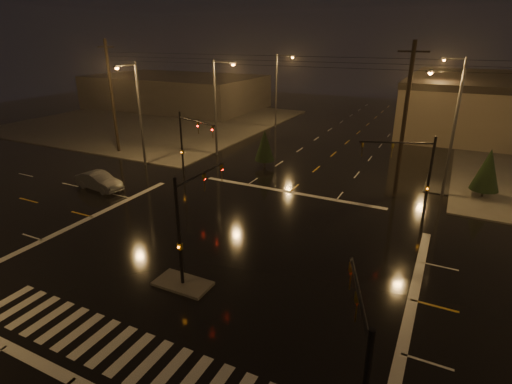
# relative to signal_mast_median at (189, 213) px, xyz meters

# --- Properties ---
(ground) EXTENTS (140.00, 140.00, 0.00)m
(ground) POSITION_rel_signal_mast_median_xyz_m (-0.00, 3.07, -3.75)
(ground) COLOR black
(ground) RESTS_ON ground
(sidewalk_nw) EXTENTS (36.00, 36.00, 0.12)m
(sidewalk_nw) POSITION_rel_signal_mast_median_xyz_m (-30.00, 33.07, -3.69)
(sidewalk_nw) COLOR #47453F
(sidewalk_nw) RESTS_ON ground
(median_island) EXTENTS (3.00, 1.60, 0.15)m
(median_island) POSITION_rel_signal_mast_median_xyz_m (-0.00, -0.93, -3.68)
(median_island) COLOR #47453F
(median_island) RESTS_ON ground
(crosswalk) EXTENTS (15.00, 2.60, 0.01)m
(crosswalk) POSITION_rel_signal_mast_median_xyz_m (-0.00, -5.93, -3.75)
(crosswalk) COLOR beige
(crosswalk) RESTS_ON ground
(stop_bar_near) EXTENTS (16.00, 0.50, 0.01)m
(stop_bar_near) POSITION_rel_signal_mast_median_xyz_m (-0.00, -7.93, -3.75)
(stop_bar_near) COLOR beige
(stop_bar_near) RESTS_ON ground
(stop_bar_far) EXTENTS (16.00, 0.50, 0.01)m
(stop_bar_far) POSITION_rel_signal_mast_median_xyz_m (-0.00, 14.07, -3.75)
(stop_bar_far) COLOR beige
(stop_bar_far) RESTS_ON ground
(commercial_block) EXTENTS (30.00, 18.00, 5.60)m
(commercial_block) POSITION_rel_signal_mast_median_xyz_m (-35.00, 45.07, -0.95)
(commercial_block) COLOR #413B39
(commercial_block) RESTS_ON ground
(signal_mast_median) EXTENTS (0.25, 4.59, 6.00)m
(signal_mast_median) POSITION_rel_signal_mast_median_xyz_m (0.00, 0.00, 0.00)
(signal_mast_median) COLOR black
(signal_mast_median) RESTS_ON ground
(signal_mast_ne) EXTENTS (4.84, 1.86, 6.00)m
(signal_mast_ne) POSITION_rel_signal_mast_median_xyz_m (9.50, 13.21, 0.04)
(signal_mast_ne) COLOR black
(signal_mast_ne) RESTS_ON ground
(signal_mast_nw) EXTENTS (4.84, 1.86, 6.00)m
(signal_mast_nw) POSITION_rel_signal_mast_median_xyz_m (-9.50, 13.21, 0.04)
(signal_mast_nw) COLOR black
(signal_mast_nw) RESTS_ON ground
(signal_mast_se) EXTENTS (1.55, 3.87, 6.00)m
(signal_mast_se) POSITION_rel_signal_mast_median_xyz_m (10.23, -6.68, -0.04)
(signal_mast_se) COLOR black
(signal_mast_se) RESTS_ON ground
(streetlight_1) EXTENTS (2.77, 0.32, 10.00)m
(streetlight_1) POSITION_rel_signal_mast_median_xyz_m (-11.18, 21.07, 2.05)
(streetlight_1) COLOR #38383A
(streetlight_1) RESTS_ON ground
(streetlight_2) EXTENTS (2.77, 0.32, 10.00)m
(streetlight_2) POSITION_rel_signal_mast_median_xyz_m (-11.18, 37.07, 2.05)
(streetlight_2) COLOR #38383A
(streetlight_2) RESTS_ON ground
(streetlight_3) EXTENTS (2.77, 0.32, 10.00)m
(streetlight_3) POSITION_rel_signal_mast_median_xyz_m (11.18, 19.07, 2.05)
(streetlight_3) COLOR #38383A
(streetlight_3) RESTS_ON ground
(streetlight_4) EXTENTS (2.77, 0.32, 10.00)m
(streetlight_4) POSITION_rel_signal_mast_median_xyz_m (11.18, 39.07, 2.05)
(streetlight_4) COLOR #38383A
(streetlight_4) RESTS_ON ground
(streetlight_5) EXTENTS (0.32, 2.77, 10.00)m
(streetlight_5) POSITION_rel_signal_mast_median_xyz_m (-16.00, 14.26, 2.05)
(streetlight_5) COLOR #38383A
(streetlight_5) RESTS_ON ground
(utility_pole_0) EXTENTS (2.20, 0.32, 12.00)m
(utility_pole_0) POSITION_rel_signal_mast_median_xyz_m (-22.00, 17.07, 2.38)
(utility_pole_0) COLOR black
(utility_pole_0) RESTS_ON ground
(utility_pole_1) EXTENTS (2.20, 0.32, 12.00)m
(utility_pole_1) POSITION_rel_signal_mast_median_xyz_m (8.00, 17.07, 2.38)
(utility_pole_1) COLOR black
(utility_pole_1) RESTS_ON ground
(conifer_0) EXTENTS (2.17, 2.17, 4.09)m
(conifer_0) POSITION_rel_signal_mast_median_xyz_m (14.41, 19.89, -1.36)
(conifer_0) COLOR black
(conifer_0) RESTS_ON ground
(conifer_3) EXTENTS (1.97, 1.97, 3.78)m
(conifer_3) POSITION_rel_signal_mast_median_xyz_m (-4.88, 19.42, -1.52)
(conifer_3) COLOR black
(conifer_3) RESTS_ON ground
(car_crossing) EXTENTS (4.66, 2.08, 1.49)m
(car_crossing) POSITION_rel_signal_mast_median_xyz_m (-14.77, 7.45, -3.01)
(car_crossing) COLOR #595B60
(car_crossing) RESTS_ON ground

